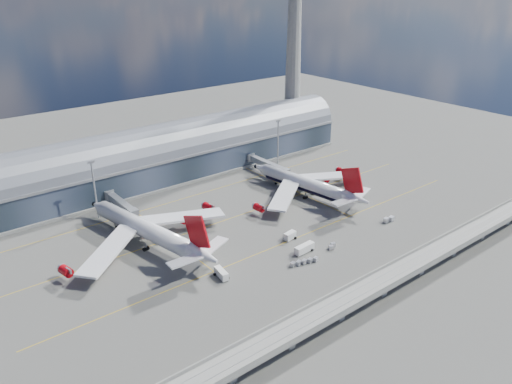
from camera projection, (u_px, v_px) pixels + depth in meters
ground at (272, 231)px, 200.38m from camera, size 500.00×500.00×0.00m
taxi_lines at (240, 213)px, 216.26m from camera, size 200.00×80.12×0.01m
terminal at (173, 154)px, 251.85m from camera, size 200.00×30.00×28.00m
control_tower at (293, 56)px, 287.69m from camera, size 19.00×19.00×103.00m
guideway at (384, 281)px, 158.76m from camera, size 220.00×8.50×7.20m
floodlight_mast_left at (95, 188)px, 205.97m from camera, size 3.00×0.70×25.70m
floodlight_mast_right at (278, 142)px, 262.88m from camera, size 3.00×0.70×25.70m
airliner_left at (149, 231)px, 187.46m from camera, size 69.38×73.05×22.36m
airliner_right at (306, 184)px, 231.12m from camera, size 63.73×66.66×21.16m
jet_bridge_left at (120, 203)px, 213.25m from camera, size 4.40×28.00×7.25m
jet_bridge_right at (266, 164)px, 257.11m from camera, size 4.40×32.00×7.25m
service_truck_0 at (221, 273)px, 169.47m from camera, size 3.20×7.18×2.87m
service_truck_1 at (290, 236)px, 193.81m from camera, size 5.56×3.29×3.04m
service_truck_2 at (304, 248)px, 184.68m from camera, size 8.76×3.11×3.13m
service_truck_3 at (336, 195)px, 230.27m from camera, size 3.91×6.22×2.81m
service_truck_4 at (352, 181)px, 245.07m from camera, size 3.08×5.84×3.32m
service_truck_5 at (118, 212)px, 213.16m from camera, size 5.78×6.21×2.97m
cargo_train_0 at (332, 246)px, 187.95m from camera, size 4.58×3.19×1.50m
cargo_train_1 at (304, 262)px, 177.70m from camera, size 11.17×4.56×1.49m
cargo_train_2 at (389, 219)px, 207.89m from camera, size 5.81×2.63×1.91m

